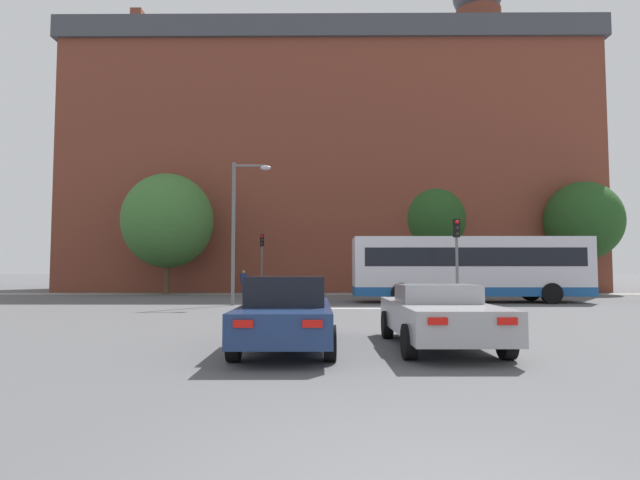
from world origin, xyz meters
name	(u,v)px	position (x,y,z in m)	size (l,w,h in m)	color
stop_line_strip	(343,309)	(0.00, 17.67, 0.00)	(7.24, 0.30, 0.01)	silver
far_pavement	(336,294)	(0.00, 30.55, 0.01)	(68.05, 2.50, 0.01)	gray
brick_civic_building	(331,167)	(-0.18, 39.33, 10.57)	(41.61, 13.49, 28.10)	brown
car_saloon_left	(287,312)	(-1.57, 7.03, 0.75)	(1.96, 4.92, 1.48)	navy
car_roadster_right	(438,315)	(1.59, 7.18, 0.67)	(2.01, 4.63, 1.30)	#9E9EA3
bus_crossing_lead	(469,267)	(6.50, 21.88, 1.75)	(11.60, 2.70, 3.25)	silver
traffic_light_far_left	(262,254)	(-4.96, 30.16, 2.71)	(0.26, 0.31, 4.02)	slate
traffic_light_near_right	(457,247)	(4.97, 18.30, 2.60)	(0.26, 0.31, 3.83)	slate
street_lamp_junction	(240,217)	(-4.68, 19.61, 4.05)	(1.81, 0.36, 6.61)	slate
pedestrian_waiting	(244,280)	(-6.37, 31.34, 0.93)	(0.46, 0.37, 1.61)	#333851
tree_by_building	(168,221)	(-11.24, 29.84, 4.92)	(6.01, 6.01, 8.08)	#4C3823
tree_kerbside	(431,222)	(7.43, 34.75, 5.33)	(5.75, 5.75, 8.35)	#4C3823
tree_distant	(583,221)	(17.55, 31.88, 5.11)	(5.26, 5.26, 7.88)	#4C3823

